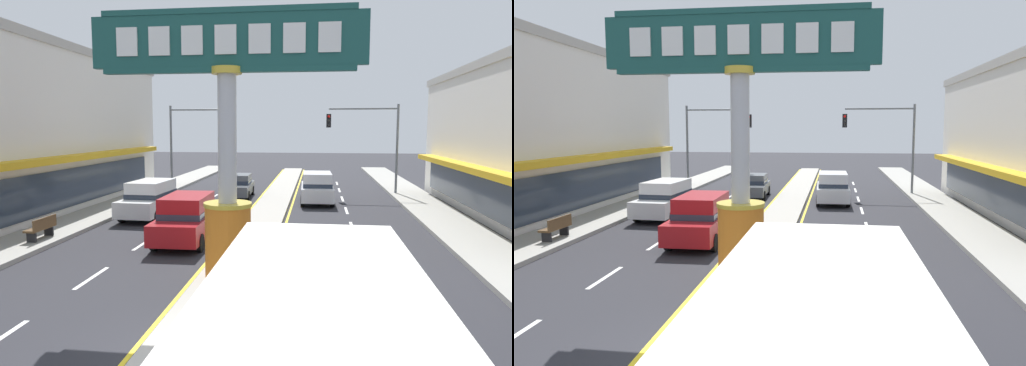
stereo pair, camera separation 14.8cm
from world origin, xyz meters
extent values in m
plane|color=#28282D|center=(0.00, 0.00, 0.00)|extent=(160.00, 160.00, 0.00)
cube|color=#A39E93|center=(0.00, 18.00, 0.07)|extent=(1.92, 52.00, 0.14)
cube|color=#9E9B93|center=(-8.87, 16.00, 0.09)|extent=(2.62, 60.00, 0.18)
cube|color=#9E9B93|center=(8.87, 16.00, 0.09)|extent=(2.62, 60.00, 0.18)
cube|color=silver|center=(-4.26, 4.80, 0.00)|extent=(0.14, 2.20, 0.01)
cube|color=silver|center=(-4.26, 9.20, 0.00)|extent=(0.14, 2.20, 0.01)
cube|color=silver|center=(-4.26, 13.60, 0.00)|extent=(0.14, 2.20, 0.01)
cube|color=silver|center=(-4.26, 18.00, 0.00)|extent=(0.14, 2.20, 0.01)
cube|color=silver|center=(-4.26, 22.40, 0.00)|extent=(0.14, 2.20, 0.01)
cube|color=silver|center=(-4.26, 26.80, 0.00)|extent=(0.14, 2.20, 0.01)
cube|color=silver|center=(-4.26, 31.20, 0.00)|extent=(0.14, 2.20, 0.01)
cube|color=silver|center=(4.26, 0.40, 0.00)|extent=(0.14, 2.20, 0.01)
cube|color=silver|center=(4.26, 4.80, 0.00)|extent=(0.14, 2.20, 0.01)
cube|color=silver|center=(4.26, 9.20, 0.00)|extent=(0.14, 2.20, 0.01)
cube|color=silver|center=(4.26, 13.60, 0.00)|extent=(0.14, 2.20, 0.01)
cube|color=silver|center=(4.26, 18.00, 0.00)|extent=(0.14, 2.20, 0.01)
cube|color=silver|center=(4.26, 22.40, 0.00)|extent=(0.14, 2.20, 0.01)
cube|color=silver|center=(4.26, 26.80, 0.00)|extent=(0.14, 2.20, 0.01)
cube|color=silver|center=(4.26, 31.20, 0.00)|extent=(0.14, 2.20, 0.01)
cube|color=yellow|center=(-1.14, 18.00, 0.00)|extent=(0.12, 52.00, 0.01)
cube|color=yellow|center=(1.14, 18.00, 0.00)|extent=(0.12, 52.00, 0.01)
cylinder|color=orange|center=(0.00, 4.92, 1.22)|extent=(1.36, 1.36, 2.16)
cylinder|color=gold|center=(0.00, 4.92, 2.36)|extent=(1.43, 1.43, 0.12)
cylinder|color=#B7B7BC|center=(0.00, 4.92, 4.31)|extent=(0.55, 0.55, 4.02)
cylinder|color=gold|center=(0.00, 4.92, 6.22)|extent=(0.87, 0.87, 0.20)
cube|color=#194C47|center=(0.00, 4.92, 7.06)|extent=(7.91, 0.24, 1.46)
cube|color=#194C47|center=(0.00, 4.92, 7.87)|extent=(7.28, 0.29, 0.16)
cube|color=#194C47|center=(0.00, 4.92, 6.24)|extent=(7.28, 0.29, 0.16)
cube|color=white|center=(-2.88, 4.77, 7.06)|extent=(0.61, 0.06, 0.80)
cube|color=white|center=(-1.92, 4.77, 7.06)|extent=(0.61, 0.06, 0.80)
cube|color=white|center=(-0.96, 4.77, 7.06)|extent=(0.61, 0.06, 0.80)
cube|color=white|center=(0.00, 4.77, 7.06)|extent=(0.61, 0.06, 0.80)
cube|color=white|center=(0.96, 4.77, 7.06)|extent=(0.61, 0.06, 0.80)
cube|color=white|center=(1.92, 4.77, 7.06)|extent=(0.61, 0.06, 0.80)
cube|color=white|center=(2.88, 4.77, 7.06)|extent=(0.61, 0.06, 0.80)
cube|color=gold|center=(-9.82, 15.09, 3.08)|extent=(0.90, 21.16, 0.30)
cube|color=#283342|center=(-10.23, 15.09, 1.50)|extent=(0.08, 20.42, 2.00)
cube|color=gold|center=(10.11, 16.69, 2.62)|extent=(0.90, 18.61, 0.30)
cube|color=#283342|center=(10.52, 16.69, 1.50)|extent=(0.08, 17.95, 2.00)
cylinder|color=slate|center=(-7.96, 24.81, 3.10)|extent=(0.16, 0.16, 6.20)
cylinder|color=slate|center=(-5.65, 24.81, 5.90)|extent=(4.62, 0.12, 0.12)
cube|color=black|center=(-3.34, 24.65, 5.09)|extent=(0.32, 0.24, 0.92)
sphere|color=red|center=(-3.34, 24.51, 5.39)|extent=(0.17, 0.17, 0.17)
sphere|color=black|center=(-3.34, 24.51, 5.09)|extent=(0.17, 0.17, 0.17)
sphere|color=black|center=(-3.34, 24.51, 4.79)|extent=(0.17, 0.17, 0.17)
cylinder|color=slate|center=(7.96, 24.50, 3.10)|extent=(0.16, 0.16, 6.20)
cylinder|color=slate|center=(5.65, 24.50, 5.90)|extent=(4.62, 0.12, 0.12)
cube|color=black|center=(3.34, 24.34, 5.09)|extent=(0.32, 0.24, 0.92)
sphere|color=red|center=(3.34, 24.20, 5.39)|extent=(0.17, 0.17, 0.17)
sphere|color=black|center=(3.34, 24.20, 5.09)|extent=(0.17, 0.17, 0.17)
sphere|color=black|center=(3.34, 24.20, 4.79)|extent=(0.17, 0.17, 0.17)
cube|color=navy|center=(2.61, -0.23, 1.41)|extent=(2.10, 2.00, 2.10)
cube|color=#283342|center=(2.61, 0.73, 1.71)|extent=(1.85, 0.08, 0.90)
cylinder|color=black|center=(1.64, -0.03, 0.42)|extent=(0.26, 0.84, 0.84)
cylinder|color=black|center=(3.57, -0.03, 0.42)|extent=(0.26, 0.84, 0.84)
cube|color=#4C5156|center=(-2.61, 22.22, 0.60)|extent=(1.89, 4.35, 0.66)
cube|color=#4C5156|center=(-2.61, 22.39, 1.23)|extent=(1.61, 2.20, 0.60)
cube|color=#283342|center=(-2.61, 22.39, 1.05)|extent=(1.65, 2.22, 0.24)
cylinder|color=black|center=(-1.76, 20.91, 0.31)|extent=(0.24, 0.63, 0.62)
cylinder|color=black|center=(-3.38, 20.86, 0.31)|extent=(0.24, 0.63, 0.62)
cylinder|color=black|center=(-1.84, 23.57, 0.31)|extent=(0.24, 0.63, 0.62)
cylinder|color=black|center=(-3.46, 23.52, 0.31)|extent=(0.24, 0.63, 0.62)
cube|color=silver|center=(2.61, 20.50, 0.70)|extent=(2.01, 4.65, 0.80)
cube|color=silver|center=(2.61, 20.31, 1.50)|extent=(1.74, 2.89, 0.80)
cube|color=#283342|center=(2.61, 20.31, 1.22)|extent=(1.78, 2.92, 0.24)
cylinder|color=black|center=(1.70, 21.90, 0.34)|extent=(0.24, 0.69, 0.68)
cylinder|color=black|center=(3.45, 21.95, 0.34)|extent=(0.24, 0.69, 0.68)
cylinder|color=black|center=(1.77, 19.05, 0.34)|extent=(0.24, 0.69, 0.68)
cylinder|color=black|center=(3.52, 19.09, 0.34)|extent=(0.24, 0.69, 0.68)
cube|color=white|center=(-5.91, 14.58, 0.70)|extent=(2.15, 4.70, 0.80)
cube|color=white|center=(-5.90, 14.76, 1.50)|extent=(1.82, 2.94, 0.80)
cube|color=#283342|center=(-5.90, 14.76, 1.22)|extent=(1.86, 2.97, 0.24)
cylinder|color=black|center=(-5.11, 13.11, 0.34)|extent=(0.26, 0.69, 0.68)
cylinder|color=black|center=(-6.86, 13.20, 0.34)|extent=(0.26, 0.69, 0.68)
cylinder|color=black|center=(-4.96, 15.96, 0.34)|extent=(0.26, 0.69, 0.68)
cylinder|color=black|center=(-6.70, 16.05, 0.34)|extent=(0.26, 0.69, 0.68)
cube|color=maroon|center=(-2.61, 9.66, 0.70)|extent=(1.97, 4.63, 0.80)
cube|color=maroon|center=(-2.61, 9.85, 1.50)|extent=(1.72, 2.88, 0.80)
cube|color=#283342|center=(-2.61, 9.85, 1.22)|extent=(1.75, 2.91, 0.24)
cylinder|color=black|center=(-1.71, 8.25, 0.34)|extent=(0.23, 0.68, 0.68)
cylinder|color=black|center=(-3.46, 8.22, 0.34)|extent=(0.23, 0.68, 0.68)
cylinder|color=black|center=(-1.76, 11.10, 0.34)|extent=(0.23, 0.68, 0.68)
cylinder|color=black|center=(-3.50, 11.08, 0.34)|extent=(0.23, 0.68, 0.68)
cube|color=brown|center=(-8.36, 8.72, 0.62)|extent=(0.48, 1.60, 0.08)
cube|color=brown|center=(-8.15, 8.72, 0.86)|extent=(0.06, 1.60, 0.40)
cube|color=black|center=(-8.36, 8.12, 0.36)|extent=(0.38, 0.08, 0.36)
cube|color=black|center=(-8.36, 9.32, 0.36)|extent=(0.38, 0.08, 0.36)
camera|label=1|loc=(2.59, -8.59, 4.60)|focal=33.21mm
camera|label=2|loc=(2.73, -8.57, 4.60)|focal=33.21mm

